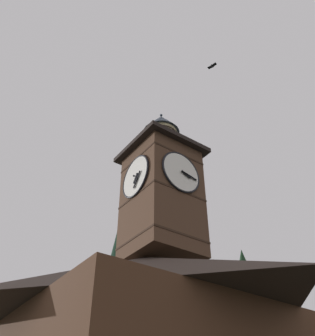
{
  "coord_description": "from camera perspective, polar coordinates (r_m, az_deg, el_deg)",
  "views": [
    {
      "loc": [
        10.76,
        10.88,
        1.7
      ],
      "look_at": [
        0.97,
        -2.83,
        14.09
      ],
      "focal_mm": 40.78,
      "sensor_mm": 36.0,
      "label": 1
    }
  ],
  "objects": [
    {
      "name": "flying_bird_low",
      "position": [
        27.73,
        8.17,
        14.86
      ],
      "size": [
        0.36,
        0.71,
        0.16
      ],
      "color": "black"
    },
    {
      "name": "moon",
      "position": [
        53.09,
        -11.0,
        -22.85
      ],
      "size": [
        1.57,
        1.57,
        1.57
      ],
      "color": "silver"
    },
    {
      "name": "clock_tower",
      "position": [
        19.61,
        0.62,
        -3.23
      ],
      "size": [
        3.84,
        3.84,
        9.26
      ],
      "color": "#4C3323",
      "rests_on": "building_main"
    }
  ]
}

